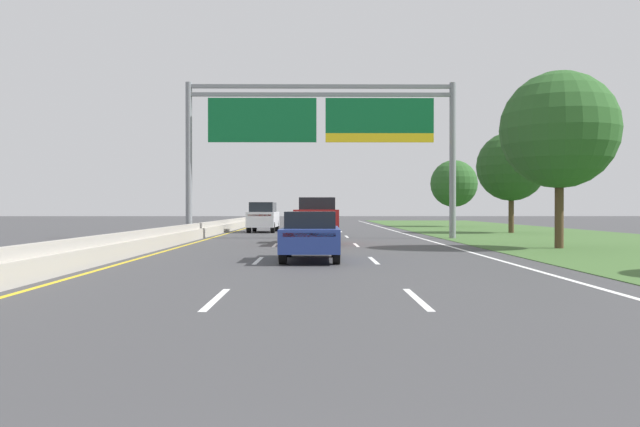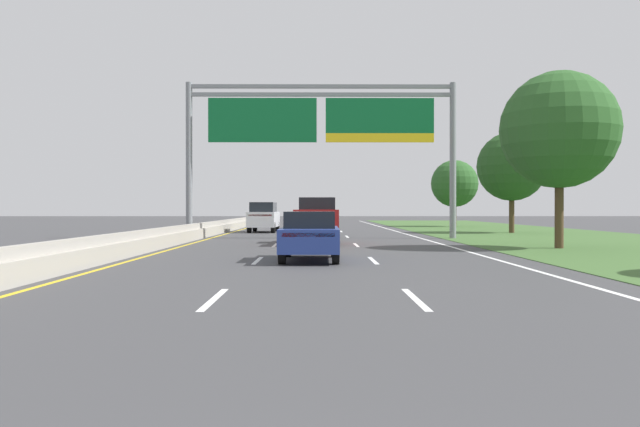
% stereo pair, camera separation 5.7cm
% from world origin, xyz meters
% --- Properties ---
extents(ground_plane, '(220.00, 220.00, 0.00)m').
position_xyz_m(ground_plane, '(0.00, 35.00, 0.00)').
color(ground_plane, '#3D3D3F').
extents(lane_striping, '(11.96, 106.00, 0.01)m').
position_xyz_m(lane_striping, '(0.00, 34.54, 0.00)').
color(lane_striping, white).
rests_on(lane_striping, ground).
extents(grass_verge_right, '(14.00, 110.00, 0.02)m').
position_xyz_m(grass_verge_right, '(13.95, 35.00, 0.01)').
color(grass_verge_right, '#3D602D').
rests_on(grass_verge_right, ground).
extents(median_barrier_concrete, '(0.60, 110.00, 0.85)m').
position_xyz_m(median_barrier_concrete, '(-6.60, 35.00, 0.35)').
color(median_barrier_concrete, '#A8A399').
rests_on(median_barrier_concrete, ground).
extents(overhead_sign_gantry, '(15.06, 0.42, 8.69)m').
position_xyz_m(overhead_sign_gantry, '(0.30, 35.05, 6.20)').
color(overhead_sign_gantry, gray).
rests_on(overhead_sign_gantry, ground).
extents(pickup_truck_red, '(2.10, 5.44, 2.20)m').
position_xyz_m(pickup_truck_red, '(0.07, 29.73, 1.07)').
color(pickup_truck_red, maroon).
rests_on(pickup_truck_red, ground).
extents(car_blue_centre_lane_sedan, '(1.88, 4.42, 1.57)m').
position_xyz_m(car_blue_centre_lane_sedan, '(-0.17, 19.56, 0.82)').
color(car_blue_centre_lane_sedan, navy).
rests_on(car_blue_centre_lane_sedan, ground).
extents(car_white_left_lane_suv, '(2.04, 4.75, 2.11)m').
position_xyz_m(car_white_left_lane_suv, '(-3.70, 45.15, 1.10)').
color(car_white_left_lane_suv, silver).
rests_on(car_white_left_lane_suv, ground).
extents(car_silver_centre_lane_sedan, '(1.86, 4.42, 1.57)m').
position_xyz_m(car_silver_centre_lane_sedan, '(-0.23, 46.38, 0.82)').
color(car_silver_centre_lane_sedan, '#B2B5BA').
rests_on(car_silver_centre_lane_sedan, ground).
extents(roadside_tree_mid, '(4.87, 4.87, 7.37)m').
position_xyz_m(roadside_tree_mid, '(10.12, 25.73, 4.93)').
color(roadside_tree_mid, '#4C3823').
rests_on(roadside_tree_mid, ground).
extents(roadside_tree_far, '(4.70, 4.70, 6.90)m').
position_xyz_m(roadside_tree_far, '(13.35, 43.25, 4.53)').
color(roadside_tree_far, '#4C3823').
rests_on(roadside_tree_far, ground).
extents(roadside_tree_distant, '(4.34, 4.34, 6.16)m').
position_xyz_m(roadside_tree_distant, '(12.82, 59.29, 3.98)').
color(roadside_tree_distant, '#4C3823').
rests_on(roadside_tree_distant, ground).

